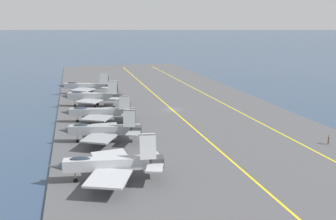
{
  "coord_description": "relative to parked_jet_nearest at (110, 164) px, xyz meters",
  "views": [
    {
      "loc": [
        -83.95,
        23.42,
        21.91
      ],
      "look_at": [
        -10.02,
        3.71,
        2.9
      ],
      "focal_mm": 38.0,
      "sensor_mm": 36.0,
      "label": 1
    }
  ],
  "objects": [
    {
      "name": "parked_jet_fourth",
      "position": [
        45.98,
        -0.31,
        0.24
      ],
      "size": [
        12.26,
        16.39,
        6.89
      ],
      "color": "#93999E",
      "rests_on": "carrier_deck"
    },
    {
      "name": "parked_jet_nearest",
      "position": [
        0.0,
        0.0,
        0.0
      ],
      "size": [
        13.9,
        15.84,
        6.59
      ],
      "color": "#A8AAAF",
      "rests_on": "carrier_deck"
    },
    {
      "name": "deck_stripe_foul_line",
      "position": [
        37.79,
        -34.71,
        -2.56
      ],
      "size": [
        177.63,
        2.21,
        0.01
      ],
      "primitive_type": "cube",
      "rotation": [
        0.0,
        0.0,
        0.01
      ],
      "color": "yellow",
      "rests_on": "carrier_deck"
    },
    {
      "name": "carrier_deck",
      "position": [
        37.79,
        -19.41,
        -2.76
      ],
      "size": [
        197.37,
        55.66,
        0.4
      ],
      "primitive_type": "cube",
      "color": "#4C4C4F",
      "rests_on": "ground"
    },
    {
      "name": "deck_stripe_centerline",
      "position": [
        37.79,
        -19.41,
        -2.56
      ],
      "size": [
        177.63,
        0.36,
        0.01
      ],
      "primitive_type": "cube",
      "color": "yellow",
      "rests_on": "carrier_deck"
    },
    {
      "name": "parked_jet_fifth",
      "position": [
        63.34,
        0.53,
        -0.02
      ],
      "size": [
        13.04,
        17.2,
        6.49
      ],
      "color": "#93999E",
      "rests_on": "carrier_deck"
    },
    {
      "name": "parked_jet_third",
      "position": [
        30.51,
        -0.98,
        -0.22
      ],
      "size": [
        11.98,
        16.69,
        5.81
      ],
      "color": "gray",
      "rests_on": "carrier_deck"
    },
    {
      "name": "crew_brown_vest",
      "position": [
        5.11,
        -39.64,
        -1.58
      ],
      "size": [
        0.45,
        0.46,
        1.79
      ],
      "color": "#4C473D",
      "rests_on": "carrier_deck"
    },
    {
      "name": "parked_jet_second",
      "position": [
        16.73,
        -0.33,
        -0.16
      ],
      "size": [
        12.47,
        15.32,
        6.08
      ],
      "color": "gray",
      "rests_on": "carrier_deck"
    },
    {
      "name": "ground_plane",
      "position": [
        37.79,
        -19.41,
        -2.96
      ],
      "size": [
        2000.0,
        2000.0,
        0.0
      ],
      "primitive_type": "plane",
      "color": "#2D425B"
    }
  ]
}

